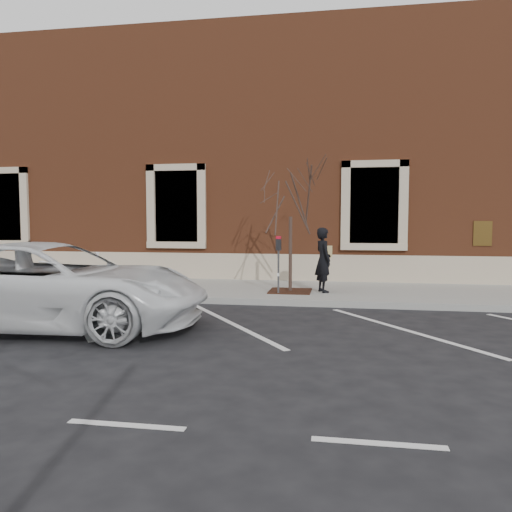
% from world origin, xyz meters
% --- Properties ---
extents(ground, '(120.00, 120.00, 0.00)m').
position_xyz_m(ground, '(0.00, 0.00, 0.00)').
color(ground, '#28282B').
rests_on(ground, ground).
extents(sidewalk_near, '(40.00, 3.50, 0.15)m').
position_xyz_m(sidewalk_near, '(0.00, 1.75, 0.07)').
color(sidewalk_near, gray).
rests_on(sidewalk_near, ground).
extents(curb_near, '(40.00, 0.12, 0.15)m').
position_xyz_m(curb_near, '(0.00, -0.05, 0.07)').
color(curb_near, '#9E9E99').
rests_on(curb_near, ground).
extents(parking_stripes, '(28.00, 4.40, 0.01)m').
position_xyz_m(parking_stripes, '(0.00, -2.20, 0.00)').
color(parking_stripes, silver).
rests_on(parking_stripes, ground).
extents(building_civic, '(40.00, 8.62, 8.00)m').
position_xyz_m(building_civic, '(0.00, 7.74, 4.00)').
color(building_civic, brown).
rests_on(building_civic, ground).
extents(man, '(0.61, 0.71, 1.64)m').
position_xyz_m(man, '(1.62, 1.26, 0.97)').
color(man, black).
rests_on(man, sidewalk_near).
extents(parking_meter, '(0.13, 0.10, 1.43)m').
position_xyz_m(parking_meter, '(0.54, 0.73, 1.15)').
color(parking_meter, '#595B60').
rests_on(parking_meter, sidewalk_near).
extents(tree_grate, '(1.06, 1.06, 0.03)m').
position_xyz_m(tree_grate, '(0.79, 1.21, 0.16)').
color(tree_grate, '#361A11').
rests_on(tree_grate, sidewalk_near).
extents(sapling, '(2.09, 2.09, 3.49)m').
position_xyz_m(sapling, '(0.79, 1.21, 2.59)').
color(sapling, '#3E2C26').
rests_on(sapling, sidewalk_near).
extents(white_truck, '(5.88, 3.03, 1.59)m').
position_xyz_m(white_truck, '(-3.17, -3.15, 0.79)').
color(white_truck, white).
rests_on(white_truck, ground).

